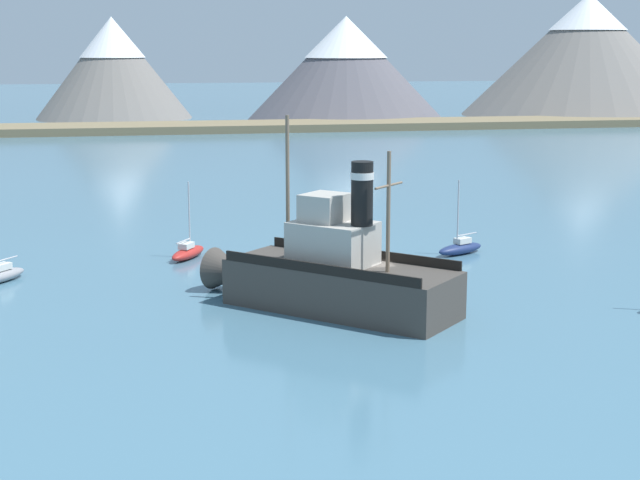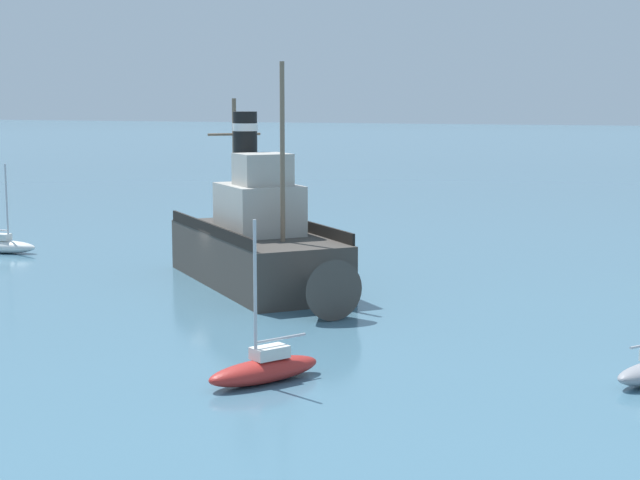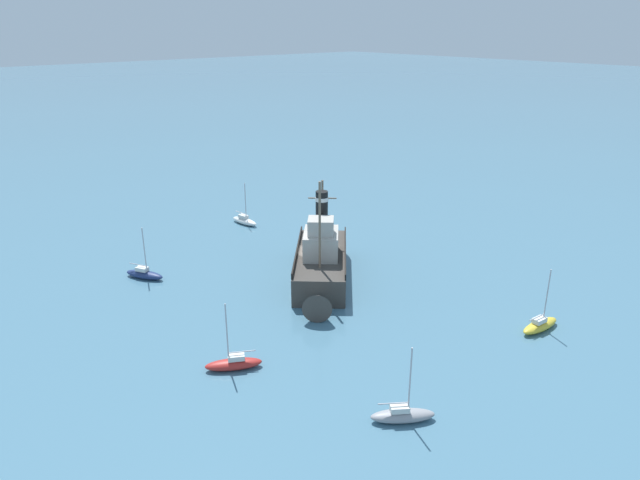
{
  "view_description": "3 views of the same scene",
  "coord_description": "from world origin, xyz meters",
  "px_view_note": "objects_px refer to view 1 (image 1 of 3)",
  "views": [
    {
      "loc": [
        -11.46,
        -48.14,
        13.49
      ],
      "look_at": [
        -2.02,
        2.13,
        3.22
      ],
      "focal_mm": 55.0,
      "sensor_mm": 36.0,
      "label": 1
    },
    {
      "loc": [
        -20.55,
        39.13,
        8.31
      ],
      "look_at": [
        -4.31,
        -1.16,
        2.1
      ],
      "focal_mm": 55.0,
      "sensor_mm": 36.0,
      "label": 2
    },
    {
      "loc": [
        -36.75,
        30.8,
        21.77
      ],
      "look_at": [
        0.98,
        -2.48,
        2.47
      ],
      "focal_mm": 32.0,
      "sensor_mm": 36.0,
      "label": 3
    }
  ],
  "objects_px": {
    "old_tugboat": "(331,275)",
    "sailboat_red": "(188,252)",
    "sailboat_navy": "(460,248)",
    "sailboat_grey": "(0,275)"
  },
  "relations": [
    {
      "from": "sailboat_navy",
      "to": "sailboat_grey",
      "type": "relative_size",
      "value": 1.0
    },
    {
      "from": "old_tugboat",
      "to": "sailboat_grey",
      "type": "distance_m",
      "value": 19.94
    },
    {
      "from": "old_tugboat",
      "to": "sailboat_red",
      "type": "height_order",
      "value": "old_tugboat"
    },
    {
      "from": "sailboat_navy",
      "to": "old_tugboat",
      "type": "bearing_deg",
      "value": -133.1
    },
    {
      "from": "old_tugboat",
      "to": "sailboat_red",
      "type": "xyz_separation_m",
      "value": [
        -6.62,
        13.65,
        -1.4
      ]
    },
    {
      "from": "old_tugboat",
      "to": "sailboat_navy",
      "type": "xyz_separation_m",
      "value": [
        10.95,
        11.7,
        -1.4
      ]
    },
    {
      "from": "sailboat_navy",
      "to": "sailboat_red",
      "type": "xyz_separation_m",
      "value": [
        -17.56,
        1.95,
        0.0
      ]
    },
    {
      "from": "old_tugboat",
      "to": "sailboat_grey",
      "type": "height_order",
      "value": "old_tugboat"
    },
    {
      "from": "sailboat_navy",
      "to": "sailboat_red",
      "type": "bearing_deg",
      "value": 173.67
    },
    {
      "from": "sailboat_grey",
      "to": "sailboat_navy",
      "type": "bearing_deg",
      "value": 4.91
    }
  ]
}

